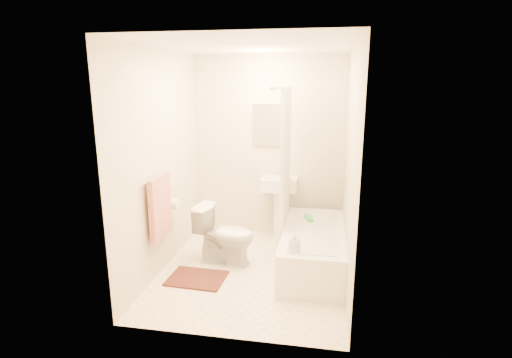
% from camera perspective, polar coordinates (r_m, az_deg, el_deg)
% --- Properties ---
extents(floor, '(2.40, 2.40, 0.00)m').
position_cam_1_polar(floor, '(4.56, -0.56, -13.05)').
color(floor, beige).
rests_on(floor, ground).
extents(ceiling, '(2.40, 2.40, 0.00)m').
position_cam_1_polar(ceiling, '(4.08, -0.64, 18.59)').
color(ceiling, white).
rests_on(ceiling, ground).
extents(wall_back, '(2.00, 0.02, 2.40)m').
position_cam_1_polar(wall_back, '(5.32, 1.78, 4.51)').
color(wall_back, beige).
rests_on(wall_back, ground).
extents(wall_left, '(0.02, 2.40, 2.40)m').
position_cam_1_polar(wall_left, '(4.45, -13.38, 2.28)').
color(wall_left, beige).
rests_on(wall_left, ground).
extents(wall_right, '(0.02, 2.40, 2.40)m').
position_cam_1_polar(wall_right, '(4.10, 13.29, 1.31)').
color(wall_right, beige).
rests_on(wall_right, ground).
extents(mirror, '(0.40, 0.03, 0.55)m').
position_cam_1_polar(mirror, '(5.26, 1.78, 7.71)').
color(mirror, white).
rests_on(mirror, wall_back).
extents(curtain_rod, '(0.03, 1.70, 0.03)m').
position_cam_1_polar(curtain_rod, '(4.12, 3.85, 12.94)').
color(curtain_rod, silver).
rests_on(curtain_rod, wall_back).
extents(shower_curtain, '(0.04, 0.80, 1.55)m').
position_cam_1_polar(shower_curtain, '(4.60, 4.24, 3.24)').
color(shower_curtain, silver).
rests_on(shower_curtain, curtain_rod).
extents(towel_bar, '(0.02, 0.60, 0.02)m').
position_cam_1_polar(towel_bar, '(4.23, -14.13, 0.26)').
color(towel_bar, silver).
rests_on(towel_bar, wall_left).
extents(towel, '(0.06, 0.45, 0.66)m').
position_cam_1_polar(towel, '(4.30, -13.51, -3.91)').
color(towel, '#CC7266').
rests_on(towel, towel_bar).
extents(toilet_paper, '(0.11, 0.12, 0.12)m').
position_cam_1_polar(toilet_paper, '(4.65, -11.67, -3.49)').
color(toilet_paper, white).
rests_on(toilet_paper, wall_left).
extents(toilet, '(0.73, 0.47, 0.67)m').
position_cam_1_polar(toilet, '(4.65, -4.45, -8.00)').
color(toilet, white).
rests_on(toilet, floor).
extents(sink, '(0.46, 0.37, 0.91)m').
position_cam_1_polar(sink, '(5.34, 3.36, -3.71)').
color(sink, white).
rests_on(sink, floor).
extents(bathtub, '(0.68, 1.56, 0.44)m').
position_cam_1_polar(bathtub, '(4.64, 8.19, -9.75)').
color(bathtub, white).
rests_on(bathtub, floor).
extents(bath_mat, '(0.62, 0.47, 0.02)m').
position_cam_1_polar(bath_mat, '(4.44, -8.45, -13.86)').
color(bath_mat, '#4E2A20').
rests_on(bath_mat, floor).
extents(soap_bottle, '(0.11, 0.11, 0.19)m').
position_cam_1_polar(soap_bottle, '(3.95, 5.53, -9.03)').
color(soap_bottle, white).
rests_on(soap_bottle, bathtub).
extents(scrub_brush, '(0.12, 0.22, 0.04)m').
position_cam_1_polar(scrub_brush, '(4.85, 7.57, -5.62)').
color(scrub_brush, green).
rests_on(scrub_brush, bathtub).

